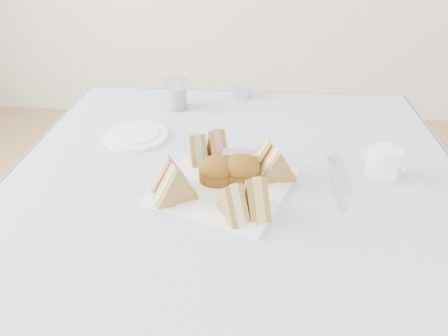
# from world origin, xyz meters

# --- Properties ---
(table) EXTENTS (0.90, 0.90, 0.74)m
(table) POSITION_xyz_m (0.00, 0.00, 0.37)
(table) COLOR brown
(table) RESTS_ON floor
(tablecloth) EXTENTS (1.02, 1.02, 0.01)m
(tablecloth) POSITION_xyz_m (0.00, 0.00, 0.74)
(tablecloth) COLOR #B3BBD0
(tablecloth) RESTS_ON table
(serving_plate) EXTENTS (0.33, 0.33, 0.01)m
(serving_plate) POSITION_xyz_m (-0.02, -0.06, 0.75)
(serving_plate) COLOR white
(serving_plate) RESTS_ON tablecloth
(sandwich_fl_a) EXTENTS (0.09, 0.06, 0.07)m
(sandwich_fl_a) POSITION_xyz_m (-0.13, -0.09, 0.79)
(sandwich_fl_a) COLOR #9C6B46
(sandwich_fl_a) RESTS_ON serving_plate
(sandwich_fl_b) EXTENTS (0.10, 0.08, 0.08)m
(sandwich_fl_b) POSITION_xyz_m (-0.11, -0.13, 0.80)
(sandwich_fl_b) COLOR #9C6B46
(sandwich_fl_b) RESTS_ON serving_plate
(sandwich_fr_a) EXTENTS (0.06, 0.09, 0.08)m
(sandwich_fr_a) POSITION_xyz_m (0.05, -0.15, 0.80)
(sandwich_fr_a) COLOR #9C6B46
(sandwich_fr_a) RESTS_ON serving_plate
(sandwich_fr_b) EXTENTS (0.07, 0.09, 0.07)m
(sandwich_fr_b) POSITION_xyz_m (0.00, -0.17, 0.79)
(sandwich_fr_b) COLOR #9C6B46
(sandwich_fr_b) RESTS_ON serving_plate
(sandwich_bl_a) EXTENTS (0.06, 0.09, 0.07)m
(sandwich_bl_a) POSITION_xyz_m (-0.09, 0.03, 0.79)
(sandwich_bl_a) COLOR #9C6B46
(sandwich_bl_a) RESTS_ON serving_plate
(sandwich_bl_b) EXTENTS (0.07, 0.09, 0.07)m
(sandwich_bl_b) POSITION_xyz_m (-0.05, 0.05, 0.79)
(sandwich_bl_b) COLOR #9C6B46
(sandwich_bl_b) RESTS_ON serving_plate
(sandwich_br_a) EXTENTS (0.09, 0.06, 0.08)m
(sandwich_br_a) POSITION_xyz_m (0.09, -0.04, 0.80)
(sandwich_br_a) COLOR #9C6B46
(sandwich_br_a) RESTS_ON serving_plate
(sandwich_br_b) EXTENTS (0.09, 0.06, 0.07)m
(sandwich_br_b) POSITION_xyz_m (0.07, 0.00, 0.80)
(sandwich_br_b) COLOR #9C6B46
(sandwich_br_b) RESTS_ON serving_plate
(scone_left) EXTENTS (0.11, 0.11, 0.05)m
(scone_left) POSITION_xyz_m (-0.04, -0.05, 0.78)
(scone_left) COLOR brown
(scone_left) RESTS_ON serving_plate
(scone_right) EXTENTS (0.09, 0.09, 0.05)m
(scone_right) POSITION_xyz_m (0.01, -0.05, 0.79)
(scone_right) COLOR brown
(scone_right) RESTS_ON serving_plate
(pastry_slice) EXTENTS (0.08, 0.03, 0.04)m
(pastry_slice) POSITION_xyz_m (0.01, 0.01, 0.78)
(pastry_slice) COLOR #CCBE7C
(pastry_slice) RESTS_ON serving_plate
(side_plate) EXTENTS (0.20, 0.20, 0.01)m
(side_plate) POSITION_xyz_m (-0.27, 0.16, 0.75)
(side_plate) COLOR white
(side_plate) RESTS_ON tablecloth
(water_glass) EXTENTS (0.06, 0.06, 0.09)m
(water_glass) POSITION_xyz_m (-0.19, 0.35, 0.79)
(water_glass) COLOR white
(water_glass) RESTS_ON tablecloth
(tea_strainer) EXTENTS (0.08, 0.08, 0.04)m
(tea_strainer) POSITION_xyz_m (-0.01, 0.46, 0.77)
(tea_strainer) COLOR silver
(tea_strainer) RESTS_ON tablecloth
(knife) EXTENTS (0.02, 0.17, 0.00)m
(knife) POSITION_xyz_m (0.24, 0.02, 0.75)
(knife) COLOR silver
(knife) RESTS_ON tablecloth
(fork) EXTENTS (0.01, 0.19, 0.00)m
(fork) POSITION_xyz_m (0.22, -0.04, 0.75)
(fork) COLOR silver
(fork) RESTS_ON tablecloth
(creamer_jug) EXTENTS (0.09, 0.09, 0.06)m
(creamer_jug) POSITION_xyz_m (0.32, 0.02, 0.78)
(creamer_jug) COLOR white
(creamer_jug) RESTS_ON tablecloth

